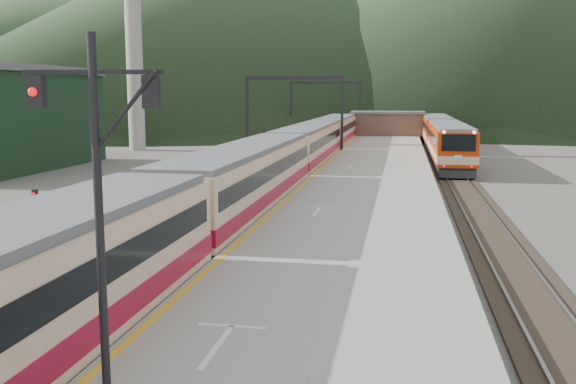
# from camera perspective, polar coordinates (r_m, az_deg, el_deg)

# --- Properties ---
(track_main) EXTENTS (2.60, 200.00, 0.23)m
(track_main) POSITION_cam_1_polar(r_m,az_deg,el_deg) (47.37, 0.90, 1.18)
(track_main) COLOR black
(track_main) RESTS_ON ground
(track_far) EXTENTS (2.60, 200.00, 0.23)m
(track_far) POSITION_cam_1_polar(r_m,az_deg,el_deg) (48.42, -4.95, 1.31)
(track_far) COLOR black
(track_far) RESTS_ON ground
(track_second) EXTENTS (2.60, 200.00, 0.23)m
(track_second) POSITION_cam_1_polar(r_m,az_deg,el_deg) (46.94, 14.89, 0.82)
(track_second) COLOR black
(track_second) RESTS_ON ground
(platform) EXTENTS (8.00, 100.00, 1.00)m
(platform) POSITION_cam_1_polar(r_m,az_deg,el_deg) (44.78, 7.58, 1.22)
(platform) COLOR gray
(platform) RESTS_ON ground
(gantry_near) EXTENTS (9.55, 0.25, 8.00)m
(gantry_near) POSITION_cam_1_polar(r_m,az_deg,el_deg) (62.24, 0.53, 8.06)
(gantry_near) COLOR black
(gantry_near) RESTS_ON ground
(gantry_far) EXTENTS (9.55, 0.25, 8.00)m
(gantry_far) POSITION_cam_1_polar(r_m,az_deg,el_deg) (86.99, 3.31, 8.22)
(gantry_far) COLOR black
(gantry_far) RESTS_ON ground
(smokestack) EXTENTS (1.80, 1.80, 30.00)m
(smokestack) POSITION_cam_1_polar(r_m,az_deg,el_deg) (74.98, -13.63, 15.14)
(smokestack) COLOR #9E998E
(smokestack) RESTS_ON ground
(station_shed) EXTENTS (9.40, 4.40, 3.10)m
(station_shed) POSITION_cam_1_polar(r_m,az_deg,el_deg) (84.47, 8.86, 6.07)
(station_shed) COLOR brown
(station_shed) RESTS_ON platform
(hill_a) EXTENTS (180.00, 180.00, 60.00)m
(hill_a) POSITION_cam_1_polar(r_m,az_deg,el_deg) (203.42, -3.59, 15.36)
(hill_a) COLOR #274223
(hill_a) RESTS_ON ground
(hill_b) EXTENTS (220.00, 220.00, 75.00)m
(hill_b) POSITION_cam_1_polar(r_m,az_deg,el_deg) (239.48, 16.04, 15.84)
(hill_b) COLOR #274223
(hill_b) RESTS_ON ground
(hill_d) EXTENTS (200.00, 200.00, 55.00)m
(hill_d) POSITION_cam_1_polar(r_m,az_deg,el_deg) (278.22, -17.64, 12.65)
(hill_d) COLOR #274223
(hill_d) RESTS_ON ground
(main_train) EXTENTS (3.12, 85.33, 3.80)m
(main_train) POSITION_cam_1_polar(r_m,az_deg,el_deg) (41.92, -0.27, 3.04)
(main_train) COLOR #DBB18C
(main_train) RESTS_ON track_main
(second_train) EXTENTS (2.92, 39.75, 3.56)m
(second_train) POSITION_cam_1_polar(r_m,az_deg,el_deg) (67.37, 13.53, 4.83)
(second_train) COLOR #B82B05
(second_train) RESTS_ON track_second
(signal_mast) EXTENTS (2.19, 0.41, 6.18)m
(signal_mast) POSITION_cam_1_polar(r_m,az_deg,el_deg) (10.49, -16.55, 0.40)
(signal_mast) COLOR black
(signal_mast) RESTS_ON platform
(short_signal_b) EXTENTS (0.25, 0.21, 2.27)m
(short_signal_b) POSITION_cam_1_polar(r_m,az_deg,el_deg) (35.11, -5.76, 0.80)
(short_signal_b) COLOR black
(short_signal_b) RESTS_ON ground
(short_signal_c) EXTENTS (0.24, 0.19, 2.27)m
(short_signal_c) POSITION_cam_1_polar(r_m,az_deg,el_deg) (29.21, -21.50, -1.36)
(short_signal_c) COLOR black
(short_signal_c) RESTS_ON ground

